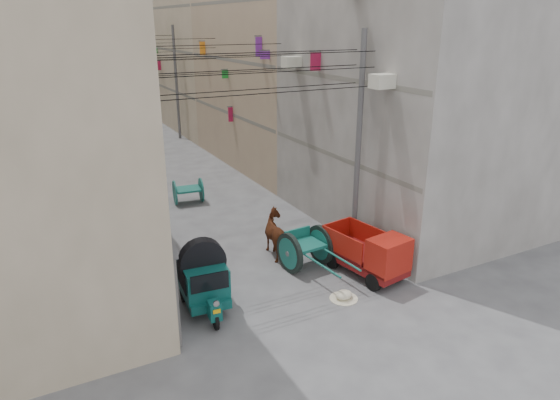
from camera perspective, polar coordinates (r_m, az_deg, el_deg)
ground at (r=13.20m, az=10.80°, el=-19.02°), size 140.00×140.00×0.00m
building_row_right at (r=44.53m, az=-8.65°, el=17.27°), size 8.00×62.00×14.00m
end_cap_building at (r=74.19m, az=-23.46°, el=16.87°), size 22.00×10.00×13.00m
shutters_left at (r=19.63m, az=-17.62°, el=-1.20°), size 0.18×14.40×2.88m
signboards at (r=30.65m, az=-14.81°, el=10.13°), size 8.22×40.52×5.67m
ac_units at (r=18.70m, az=6.49°, el=17.28°), size 0.70×6.55×3.35m
utility_poles at (r=26.10m, az=-12.45°, el=10.02°), size 7.40×22.20×8.00m
overhead_cables at (r=23.30m, az=-11.15°, el=15.86°), size 7.40×22.52×1.12m
auto_rickshaw at (r=15.19m, az=-8.74°, el=-8.75°), size 1.54×2.48×1.71m
tonga_cart at (r=17.50m, az=2.93°, el=-5.51°), size 1.59×3.24×1.42m
mini_truck at (r=17.04m, az=10.53°, el=-6.35°), size 1.76×3.13×1.67m
second_cart at (r=24.11m, az=-10.46°, el=1.07°), size 1.46×1.32×1.17m
feed_sack at (r=15.99m, az=7.31°, el=-10.70°), size 0.56×0.44×0.28m
horse at (r=18.30m, az=-0.11°, el=-4.05°), size 1.01×1.99×1.63m
distant_car_white at (r=36.53m, az=-18.03°, el=6.81°), size 1.97×3.91×1.28m
distant_car_grey at (r=43.55m, az=-17.51°, el=8.71°), size 1.66×3.50×1.11m
distant_car_green at (r=52.87m, az=-20.04°, el=10.27°), size 2.71×4.35×1.18m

